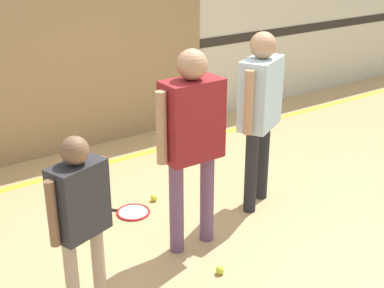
{
  "coord_description": "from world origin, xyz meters",
  "views": [
    {
      "loc": [
        -2.34,
        -3.26,
        2.47
      ],
      "look_at": [
        -0.19,
        -0.15,
        0.9
      ],
      "focal_mm": 50.0,
      "sensor_mm": 36.0,
      "label": 1
    }
  ],
  "objects_px": {
    "person_student_right": "(260,102)",
    "tennis_ball_by_spare_racket": "(154,198)",
    "tennis_ball_near_instructor": "(220,270)",
    "person_student_left": "(80,209)",
    "racket_spare_on_floor": "(131,212)",
    "person_instructor": "(192,130)"
  },
  "relations": [
    {
      "from": "person_student_left",
      "to": "tennis_ball_near_instructor",
      "type": "bearing_deg",
      "value": -29.04
    },
    {
      "from": "racket_spare_on_floor",
      "to": "tennis_ball_near_instructor",
      "type": "height_order",
      "value": "tennis_ball_near_instructor"
    },
    {
      "from": "person_instructor",
      "to": "person_student_right",
      "type": "height_order",
      "value": "person_instructor"
    },
    {
      "from": "racket_spare_on_floor",
      "to": "tennis_ball_near_instructor",
      "type": "distance_m",
      "value": 1.2
    },
    {
      "from": "person_student_left",
      "to": "person_student_right",
      "type": "height_order",
      "value": "person_student_right"
    },
    {
      "from": "person_student_left",
      "to": "racket_spare_on_floor",
      "type": "bearing_deg",
      "value": 30.53
    },
    {
      "from": "person_student_left",
      "to": "person_student_right",
      "type": "xyz_separation_m",
      "value": [
        1.94,
        0.5,
        0.21
      ]
    },
    {
      "from": "tennis_ball_near_instructor",
      "to": "person_instructor",
      "type": "bearing_deg",
      "value": 83.03
    },
    {
      "from": "person_instructor",
      "to": "tennis_ball_by_spare_racket",
      "type": "bearing_deg",
      "value": 81.27
    },
    {
      "from": "person_instructor",
      "to": "racket_spare_on_floor",
      "type": "relative_size",
      "value": 3.31
    },
    {
      "from": "person_student_right",
      "to": "person_student_left",
      "type": "bearing_deg",
      "value": -13.08
    },
    {
      "from": "person_student_right",
      "to": "tennis_ball_near_instructor",
      "type": "xyz_separation_m",
      "value": [
        -0.95,
        -0.69,
        -0.98
      ]
    },
    {
      "from": "person_instructor",
      "to": "person_student_left",
      "type": "xyz_separation_m",
      "value": [
        -1.05,
        -0.26,
        -0.22
      ]
    },
    {
      "from": "tennis_ball_near_instructor",
      "to": "person_student_left",
      "type": "bearing_deg",
      "value": 169.13
    },
    {
      "from": "tennis_ball_near_instructor",
      "to": "tennis_ball_by_spare_racket",
      "type": "height_order",
      "value": "same"
    },
    {
      "from": "person_student_left",
      "to": "tennis_ball_by_spare_racket",
      "type": "height_order",
      "value": "person_student_left"
    },
    {
      "from": "racket_spare_on_floor",
      "to": "tennis_ball_near_instructor",
      "type": "xyz_separation_m",
      "value": [
        0.11,
        -1.2,
        0.02
      ]
    },
    {
      "from": "person_instructor",
      "to": "person_student_left",
      "type": "distance_m",
      "value": 1.1
    },
    {
      "from": "person_instructor",
      "to": "person_student_left",
      "type": "relative_size",
      "value": 1.27
    },
    {
      "from": "person_student_right",
      "to": "tennis_ball_by_spare_racket",
      "type": "xyz_separation_m",
      "value": [
        -0.77,
        0.59,
        -0.98
      ]
    },
    {
      "from": "racket_spare_on_floor",
      "to": "person_student_left",
      "type": "bearing_deg",
      "value": 95.51
    },
    {
      "from": "tennis_ball_near_instructor",
      "to": "tennis_ball_by_spare_racket",
      "type": "xyz_separation_m",
      "value": [
        0.18,
        1.28,
        0.0
      ]
    }
  ]
}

